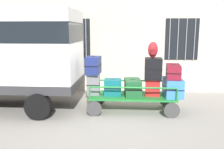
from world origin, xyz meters
The scene contains 13 objects.
ground_plane centered at (0.00, 0.00, 0.00)m, with size 40.00×40.00×0.00m, color gray.
building_wall centered at (0.00, 2.93, 2.50)m, with size 12.00×0.38×5.00m.
luggage_cart centered at (0.39, 0.48, 0.39)m, with size 2.52×1.10×0.47m.
cart_railing centered at (0.39, 0.48, 0.77)m, with size 2.40×0.96×0.35m.
suitcase_left_bottom centered at (-0.75, 0.47, 0.78)m, with size 0.39×0.33×0.61m.
suitcase_left_middle centered at (-0.75, 0.51, 1.33)m, with size 0.42×0.61×0.51m.
suitcase_midleft_bottom centered at (-0.18, 0.45, 0.71)m, with size 0.49×0.42×0.48m.
suitcase_center_bottom centered at (0.39, 0.50, 0.70)m, with size 0.51×0.79×0.46m.
suitcase_midright_bottom centered at (0.95, 0.46, 0.72)m, with size 0.45×0.32×0.49m.
suitcase_midright_middle centered at (0.95, 0.46, 1.27)m, with size 0.51×0.49×0.61m.
suitcase_right_bottom centered at (1.52, 0.47, 0.73)m, with size 0.51×0.81×0.52m.
suitcase_right_middle centered at (1.52, 0.52, 1.18)m, with size 0.46×0.82×0.38m.
backpack centered at (0.93, 0.46, 1.79)m, with size 0.27×0.22×0.44m.
Camera 1 is at (0.26, -6.26, 2.33)m, focal length 38.42 mm.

